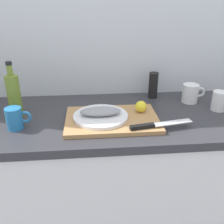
% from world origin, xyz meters
% --- Properties ---
extents(back_wall, '(3.20, 0.05, 2.50)m').
position_xyz_m(back_wall, '(0.00, 0.33, 1.25)').
color(back_wall, silver).
rests_on(back_wall, ground_plane).
extents(kitchen_counter, '(2.00, 0.60, 0.90)m').
position_xyz_m(kitchen_counter, '(0.00, 0.00, 0.45)').
color(kitchen_counter, white).
rests_on(kitchen_counter, ground_plane).
extents(cutting_board, '(0.44, 0.30, 0.02)m').
position_xyz_m(cutting_board, '(-0.11, -0.07, 0.91)').
color(cutting_board, tan).
rests_on(cutting_board, kitchen_counter).
extents(white_plate, '(0.26, 0.26, 0.01)m').
position_xyz_m(white_plate, '(-0.17, -0.07, 0.93)').
color(white_plate, white).
rests_on(white_plate, cutting_board).
extents(fish_fillet, '(0.19, 0.08, 0.04)m').
position_xyz_m(fish_fillet, '(-0.17, -0.07, 0.95)').
color(fish_fillet, gray).
rests_on(fish_fillet, white_plate).
extents(chef_knife, '(0.29, 0.08, 0.02)m').
position_xyz_m(chef_knife, '(0.06, -0.18, 0.93)').
color(chef_knife, silver).
rests_on(chef_knife, cutting_board).
extents(lemon_0, '(0.06, 0.06, 0.06)m').
position_xyz_m(lemon_0, '(0.04, -0.02, 0.95)').
color(lemon_0, yellow).
rests_on(lemon_0, cutting_board).
extents(olive_oil_bottle, '(0.06, 0.06, 0.27)m').
position_xyz_m(olive_oil_bottle, '(-0.58, 0.04, 1.01)').
color(olive_oil_bottle, olive).
rests_on(olive_oil_bottle, kitchen_counter).
extents(coffee_mug_0, '(0.11, 0.07, 0.10)m').
position_xyz_m(coffee_mug_0, '(0.45, 0.01, 0.95)').
color(coffee_mug_0, white).
rests_on(coffee_mug_0, kitchen_counter).
extents(coffee_mug_1, '(0.13, 0.09, 0.10)m').
position_xyz_m(coffee_mug_1, '(0.34, 0.13, 0.95)').
color(coffee_mug_1, white).
rests_on(coffee_mug_1, kitchen_counter).
extents(coffee_mug_2, '(0.11, 0.07, 0.10)m').
position_xyz_m(coffee_mug_2, '(-0.55, -0.10, 0.95)').
color(coffee_mug_2, '#2672B2').
rests_on(coffee_mug_2, kitchen_counter).
extents(pepper_mill, '(0.05, 0.05, 0.15)m').
position_xyz_m(pepper_mill, '(0.15, 0.22, 0.97)').
color(pepper_mill, black).
rests_on(pepper_mill, kitchen_counter).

